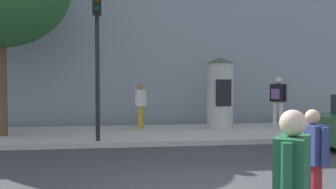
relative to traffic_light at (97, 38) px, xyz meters
name	(u,v)px	position (x,y,z in m)	size (l,w,h in m)	color
sidewalk_curb	(158,134)	(1.89, 1.76, -2.90)	(36.00, 4.00, 0.15)	#B2ADA3
building_backdrop	(145,17)	(1.89, 6.76, 1.57)	(36.00, 5.00, 9.09)	gray
traffic_light	(97,38)	(0.00, 0.00, 0.00)	(0.24, 0.45, 4.20)	black
poster_column	(220,92)	(4.13, 2.48, -1.58)	(0.99, 0.99, 2.46)	#B2ADA3
pedestrian_with_backpack	(312,156)	(3.01, -6.28, -2.13)	(0.31, 0.59, 1.47)	maroon
pedestrian_near_pole	(141,102)	(1.39, 2.69, -1.93)	(0.41, 0.56, 1.55)	#B78C33
pedestrian_in_light_jacket	(278,97)	(6.28, 2.56, -1.76)	(0.53, 0.54, 1.77)	silver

